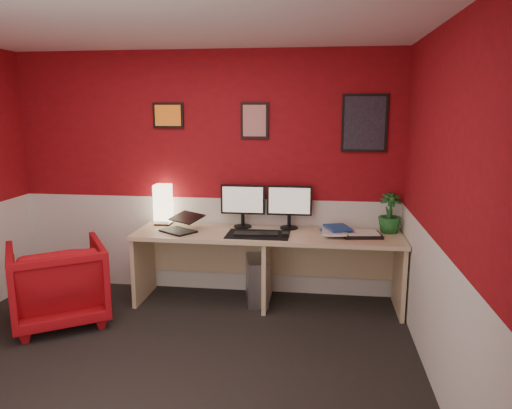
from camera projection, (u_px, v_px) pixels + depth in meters
name	position (u px, v px, depth m)	size (l,w,h in m)	color
ground	(154.00, 373.00, 3.61)	(4.00, 3.50, 0.01)	black
ceiling	(138.00, 16.00, 3.13)	(4.00, 3.50, 0.01)	white
wall_back	(206.00, 174.00, 5.07)	(4.00, 0.01, 2.50)	maroon
wall_right	(449.00, 216.00, 3.11)	(0.01, 3.50, 2.50)	maroon
wainscot_back	(207.00, 244.00, 5.21)	(4.00, 0.01, 1.00)	silver
wainscot_right	(439.00, 325.00, 3.26)	(0.01, 3.50, 1.00)	silver
desk	(267.00, 269.00, 4.82)	(2.60, 0.65, 0.73)	tan
shoji_lamp	(163.00, 206.00, 5.07)	(0.16, 0.16, 0.40)	#FFE5B2
laptop	(178.00, 221.00, 4.77)	(0.33, 0.23, 0.22)	black
monitor_left	(243.00, 199.00, 4.93)	(0.45, 0.06, 0.58)	black
monitor_right	(289.00, 200.00, 4.87)	(0.45, 0.06, 0.58)	black
desk_mat	(258.00, 234.00, 4.68)	(0.60, 0.38, 0.01)	black
keyboard	(256.00, 234.00, 4.66)	(0.42, 0.14, 0.02)	black
mouse	(285.00, 234.00, 4.62)	(0.06, 0.10, 0.03)	black
book_bottom	(323.00, 233.00, 4.69)	(0.21, 0.28, 0.03)	#1F458F
book_middle	(322.00, 231.00, 4.66)	(0.23, 0.32, 0.02)	silver
book_top	(327.00, 229.00, 4.66)	(0.21, 0.28, 0.03)	#1F458F
zen_tray	(362.00, 235.00, 4.62)	(0.35, 0.25, 0.03)	black
potted_plant	(390.00, 213.00, 4.73)	(0.22, 0.22, 0.39)	#19591E
pc_tower	(257.00, 280.00, 4.92)	(0.20, 0.45, 0.45)	#99999E
armchair	(58.00, 283.00, 4.42)	(0.79, 0.82, 0.74)	#B0070E
art_left	(168.00, 115.00, 4.99)	(0.32, 0.02, 0.26)	orange
art_center	(255.00, 121.00, 4.88)	(0.28, 0.02, 0.36)	red
art_right	(365.00, 123.00, 4.75)	(0.44, 0.02, 0.56)	black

